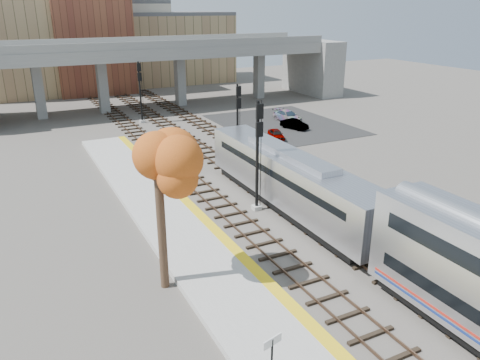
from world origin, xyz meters
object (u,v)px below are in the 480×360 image
locomotive (289,179)px  car_a (276,134)px  signal_mast_mid (238,123)px  car_c (288,116)px  signal_mast_far (140,92)px  tree (157,163)px  car_b (294,124)px  signal_mast_near (258,156)px

locomotive → car_a: bearing=61.8°
car_a → signal_mast_mid: bearing=-133.9°
signal_mast_mid → car_c: 16.71m
signal_mast_far → tree: bearing=-103.9°
car_b → car_c: bearing=49.1°
car_b → car_c: 3.99m
locomotive → tree: (-11.04, -5.57, 4.47)m
signal_mast_near → tree: size_ratio=0.86×
car_b → car_c: (1.43, 3.72, 0.09)m
signal_mast_mid → car_c: signal_mast_mid is taller
signal_mast_near → car_a: bearing=55.0°
signal_mast_far → car_a: bearing=-52.8°
car_a → car_c: 8.73m
locomotive → signal_mast_far: signal_mast_far is taller
signal_mast_near → car_b: signal_mast_near is taller
signal_mast_mid → car_a: size_ratio=2.22×
locomotive → tree: bearing=-153.2°
tree → car_b: bearing=45.9°
signal_mast_far → car_b: bearing=-37.0°
signal_mast_mid → tree: (-13.04, -17.66, 3.25)m
signal_mast_far → tree: size_ratio=0.82×
car_a → car_b: bearing=48.8°
signal_mast_far → car_b: size_ratio=2.14×
car_c → signal_mast_near: bearing=-131.6°
signal_mast_far → car_b: 19.14m
locomotive → car_b: bearing=55.9°
locomotive → signal_mast_mid: bearing=80.6°
signal_mast_mid → signal_mast_far: size_ratio=0.95×
locomotive → signal_mast_near: bearing=159.1°
locomotive → car_b: size_ratio=5.49×
locomotive → signal_mast_mid: 12.32m
tree → signal_mast_far: bearing=76.1°
signal_mast_mid → signal_mast_near: bearing=-110.0°
signal_mast_mid → car_b: size_ratio=2.03×
car_a → signal_mast_near: bearing=-110.7°
locomotive → tree: size_ratio=2.09×
signal_mast_near → car_a: 19.21m
signal_mast_far → car_c: (16.51, -7.63, -3.06)m
signal_mast_near → car_a: size_ratio=2.47×
tree → car_a: tree is taller
signal_mast_near → tree: (-8.94, -6.37, 2.72)m
locomotive → car_c: size_ratio=4.18×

